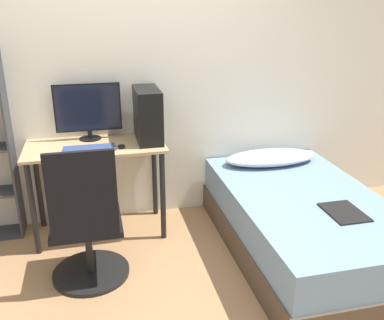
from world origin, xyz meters
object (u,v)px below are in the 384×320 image
monitor (88,110)px  pc_tower (148,115)px  keyboard (89,149)px  office_chair (87,233)px  bed (303,224)px

monitor → pc_tower: monitor is taller
keyboard → office_chair: bearing=-95.6°
bed → pc_tower: size_ratio=4.35×
bed → keyboard: keyboard is taller
keyboard → pc_tower: pc_tower is taller
office_chair → bed: office_chair is taller
bed → keyboard: bearing=160.2°
office_chair → bed: bearing=0.0°
office_chair → monitor: monitor is taller
office_chair → monitor: 1.06m
bed → pc_tower: 1.49m
bed → monitor: bearing=151.5°
keyboard → monitor: bearing=87.5°
pc_tower → keyboard: bearing=-163.4°
office_chair → keyboard: (0.06, 0.56, 0.41)m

